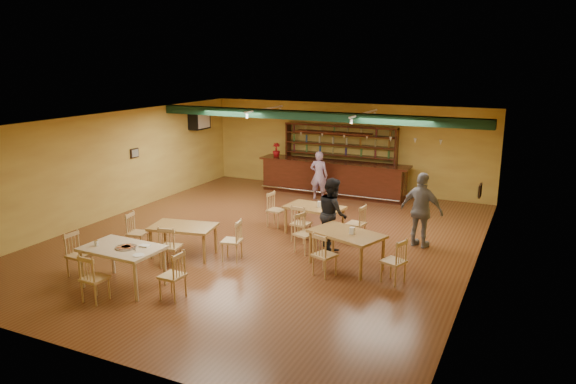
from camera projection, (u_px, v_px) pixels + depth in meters
The scene contains 22 objects.
floor at pixel (266, 240), 13.61m from camera, with size 12.00×12.00×0.00m, color brown.
ceiling_beam at pixel (310, 116), 15.37m from camera, with size 10.00×0.30×0.25m, color #10301E.
track_rail_left at pixel (265, 109), 16.63m from camera, with size 0.05×2.50×0.05m, color white.
track_rail_right at pixel (364, 114), 15.30m from camera, with size 0.05×2.50×0.05m, color white.
ac_unit at pixel (199, 121), 18.73m from camera, with size 0.34×0.70×0.48m, color white.
picture_left at pixel (134, 153), 16.15m from camera, with size 0.04×0.34×0.28m, color black.
picture_right at pixel (480, 191), 11.57m from camera, with size 0.04×0.34×0.28m, color black.
bar_counter at pixel (333, 178), 18.06m from camera, with size 5.14×0.85×1.13m, color #35160A.
back_bar_hutch at pixel (340, 158), 18.47m from camera, with size 3.97×0.40×2.28m, color #35160A.
poinsettia at pixel (276, 150), 18.75m from camera, with size 0.26×0.26×0.47m, color maroon.
dining_table_b at pixel (314, 220), 14.03m from camera, with size 1.47×0.88×0.73m, color olive.
dining_table_c at pixel (184, 241), 12.45m from camera, with size 1.46×0.87×0.73m, color olive.
dining_table_d at pixel (346, 249), 11.79m from camera, with size 1.57×0.94×0.78m, color olive.
near_table at pixel (123, 267), 10.75m from camera, with size 1.56×1.00×0.83m, color #D0B28B.
pizza_tray at pixel (126, 248), 10.60m from camera, with size 0.40×0.40×0.01m, color silver.
parmesan_shaker at pixel (96, 243), 10.70m from camera, with size 0.07×0.07×0.11m, color #EAE5C6.
napkin_stack at pixel (145, 246), 10.68m from camera, with size 0.20×0.15×0.03m, color white.
pizza_server at pixel (135, 247), 10.58m from camera, with size 0.32×0.09×0.00m, color silver.
side_plate at pixel (138, 255), 10.20m from camera, with size 0.22×0.22×0.01m, color white.
patron_bar at pixel (319, 175), 17.35m from camera, with size 0.58×0.38×1.59m, color #7D489C.
patron_right_a at pixel (332, 213), 12.88m from camera, with size 0.84×0.65×1.72m, color black.
patron_right_b at pixel (422, 210), 12.92m from camera, with size 1.08×0.45×1.84m, color gray.
Camera 1 is at (6.05, -11.42, 4.47)m, focal length 33.53 mm.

